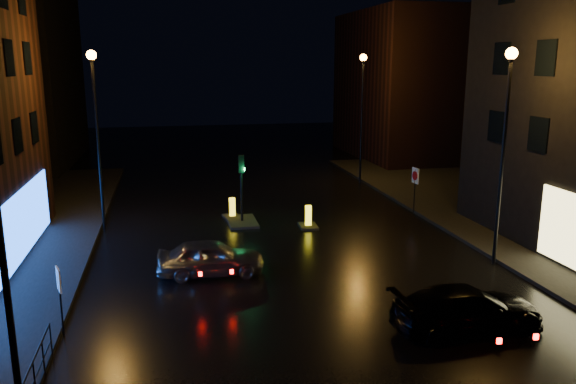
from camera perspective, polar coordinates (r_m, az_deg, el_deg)
name	(u,v)px	position (r m, az deg, el deg)	size (l,w,h in m)	color
ground	(356,362)	(15.79, 6.94, -16.76)	(120.00, 120.00, 0.00)	black
building_far_left	(15,74)	(49.24, -25.98, 10.75)	(8.00, 16.00, 14.00)	black
building_far_right	(404,85)	(49.06, 11.65, 10.59)	(8.00, 14.00, 12.00)	black
street_lamp_lfar	(96,114)	(27.19, -18.94, 7.54)	(0.44, 0.44, 8.37)	black
street_lamp_rnear	(506,124)	(22.76, 21.23, 6.44)	(0.44, 0.44, 8.37)	black
street_lamp_rfar	(362,99)	(37.13, 7.55, 9.39)	(0.44, 0.44, 8.37)	black
traffic_signal	(242,213)	(28.10, -4.69, -2.14)	(1.40, 2.40, 3.45)	black
silver_hatchback	(211,257)	(21.41, -7.86, -6.61)	(1.60, 3.97, 1.35)	#9EA1A5
dark_sedan	(467,309)	(17.85, 17.76, -11.24)	(1.87, 4.60, 1.34)	black
bollard_near	(308,222)	(27.35, 2.07, -3.10)	(0.90, 1.29, 1.09)	black
bollard_far	(232,214)	(29.06, -5.67, -2.20)	(0.99, 1.33, 1.07)	black
road_sign_left	(59,285)	(17.57, -22.22, -8.78)	(0.21, 0.50, 2.11)	black
road_sign_right	(415,180)	(30.05, 12.79, 1.23)	(0.13, 0.60, 2.49)	black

